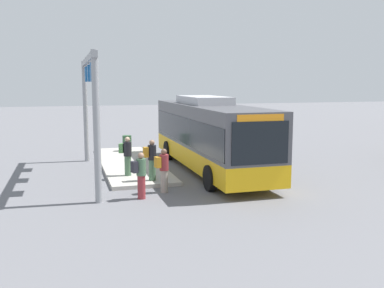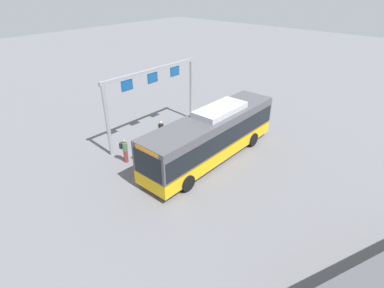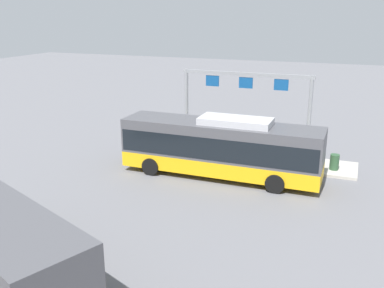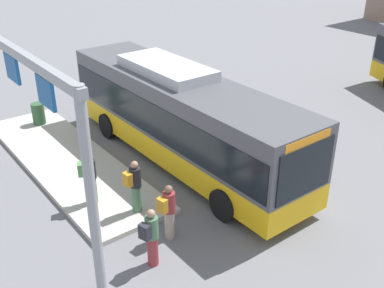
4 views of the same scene
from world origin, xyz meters
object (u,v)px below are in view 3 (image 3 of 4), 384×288
Objects in this scene: person_boarding at (179,136)px; person_waiting_far at (205,140)px; person_waiting_near at (183,141)px; trash_bin at (334,162)px; bus_main at (220,146)px; person_waiting_mid at (227,139)px.

person_boarding is 1.00× the size of person_waiting_far.
person_waiting_far is (-2.10, 0.80, 0.16)m from person_boarding.
trash_bin is at bearing 78.95° from person_waiting_near.
bus_main is at bearing 38.03° from person_waiting_near.
bus_main reaches higher than person_waiting_mid.
person_waiting_near is 1.00× the size of person_waiting_mid.
person_waiting_near is (-0.65, 0.97, 0.00)m from person_boarding.
person_waiting_near is 2.85m from person_waiting_mid.
person_boarding and person_waiting_near have the same top height.
person_boarding is 2.25m from person_waiting_far.
person_waiting_near is at bearing -40.51° from bus_main.
person_waiting_near is 9.43m from trash_bin.
bus_main is 6.65× the size of person_waiting_near.
person_waiting_near is 1.00× the size of person_waiting_far.
person_waiting_mid is at bearing 73.48° from person_boarding.
person_waiting_far is 7.99m from trash_bin.
bus_main is 6.65× the size of person_boarding.
person_waiting_near is at bearing 0.46° from trash_bin.
bus_main is 6.65× the size of person_waiting_far.
person_waiting_mid is 1.86× the size of trash_bin.
trash_bin is at bearing 85.13° from person_waiting_far.
person_waiting_mid is 6.83m from trash_bin.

